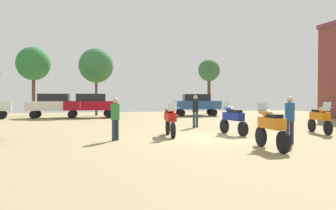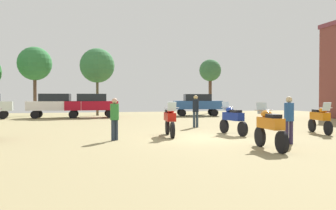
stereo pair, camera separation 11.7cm
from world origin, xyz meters
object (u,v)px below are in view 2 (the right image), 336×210
(motorcycle_2, at_px, (233,119))
(car_2, at_px, (55,104))
(car_4, at_px, (197,103))
(motorcycle_10, at_px, (170,119))
(person_2, at_px, (196,109))
(motorcycle_6, at_px, (320,118))
(tree_3, at_px, (97,66))
(tree_1, at_px, (35,64))
(person_3, at_px, (115,116))
(car_3, at_px, (91,104))
(tree_2, at_px, (210,71))
(person_1, at_px, (289,116))
(motorcycle_7, at_px, (270,127))

(motorcycle_2, bearing_deg, car_2, 112.31)
(motorcycle_2, height_order, car_4, car_4)
(motorcycle_10, relative_size, person_2, 1.18)
(motorcycle_6, height_order, tree_3, tree_3)
(motorcycle_2, xyz_separation_m, tree_1, (-10.85, 19.62, 4.09))
(motorcycle_6, relative_size, person_3, 1.30)
(motorcycle_6, xyz_separation_m, car_3, (-10.01, 15.53, 0.45))
(motorcycle_2, bearing_deg, tree_2, 63.67)
(person_1, xyz_separation_m, person_3, (-5.98, 2.66, -0.04))
(motorcycle_10, xyz_separation_m, car_4, (6.60, 15.25, 0.43))
(motorcycle_10, distance_m, person_3, 2.61)
(motorcycle_7, distance_m, motorcycle_10, 4.95)
(person_3, xyz_separation_m, tree_2, (12.06, 20.51, 3.53))
(motorcycle_7, distance_m, person_3, 5.88)
(motorcycle_7, relative_size, car_3, 0.51)
(car_2, height_order, car_4, same)
(person_2, bearing_deg, car_4, -97.47)
(motorcycle_6, distance_m, person_2, 6.42)
(motorcycle_6, relative_size, car_2, 0.49)
(car_4, xyz_separation_m, tree_3, (-8.85, 2.99, 3.50))
(car_3, relative_size, person_1, 2.51)
(car_3, relative_size, car_4, 0.95)
(person_1, bearing_deg, motorcycle_6, 44.59)
(car_2, relative_size, tree_2, 0.77)
(car_2, distance_m, tree_2, 16.41)
(car_3, xyz_separation_m, tree_1, (-5.01, 4.66, 3.65))
(motorcycle_2, bearing_deg, motorcycle_6, -15.53)
(person_1, bearing_deg, car_2, 122.66)
(car_2, height_order, person_3, car_2)
(car_2, xyz_separation_m, person_2, (8.30, -11.23, -0.11))
(motorcycle_7, distance_m, person_1, 1.67)
(person_2, relative_size, tree_1, 0.28)
(motorcycle_6, bearing_deg, motorcycle_2, 4.11)
(tree_2, bearing_deg, motorcycle_2, -108.66)
(motorcycle_6, bearing_deg, person_2, -32.26)
(motorcycle_6, relative_size, car_3, 0.50)
(motorcycle_7, xyz_separation_m, car_2, (-7.96, 19.52, 0.43))
(motorcycle_10, relative_size, tree_3, 0.34)
(motorcycle_2, xyz_separation_m, person_3, (-5.39, -0.77, 0.24))
(motorcycle_10, relative_size, car_3, 0.50)
(motorcycle_2, xyz_separation_m, motorcycle_7, (-0.76, -4.39, 0.01))
(car_3, bearing_deg, car_4, -88.50)
(car_2, distance_m, person_2, 13.96)
(person_1, distance_m, person_3, 6.54)
(tree_1, height_order, tree_3, tree_1)
(motorcycle_6, height_order, motorcycle_10, motorcycle_10)
(motorcycle_10, bearing_deg, car_3, -72.90)
(motorcycle_7, height_order, tree_2, tree_2)
(tree_1, bearing_deg, tree_2, 0.41)
(car_2, distance_m, tree_1, 6.16)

